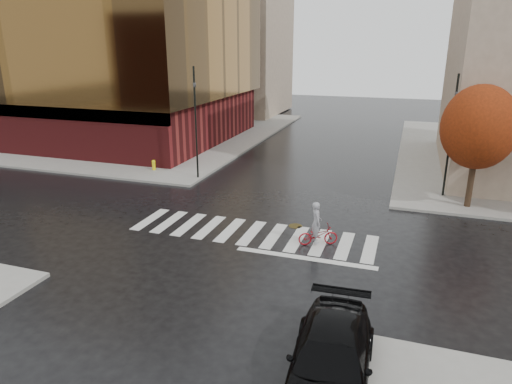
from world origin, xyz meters
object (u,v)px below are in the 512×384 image
(cyclist, at_px, (317,230))
(traffic_light_ne, at_px, (451,129))
(traffic_light_nw, at_px, (196,116))
(sedan, at_px, (330,360))
(fire_hydrant, at_px, (154,164))

(cyclist, bearing_deg, traffic_light_ne, -57.03)
(cyclist, bearing_deg, traffic_light_nw, 27.05)
(sedan, xyz_separation_m, fire_hydrant, (-15.27, 16.82, -0.22))
(traffic_light_ne, xyz_separation_m, fire_hydrant, (-18.83, -0.54, -3.48))
(traffic_light_nw, xyz_separation_m, fire_hydrant, (-3.70, 0.67, -3.62))
(sedan, height_order, cyclist, cyclist)
(cyclist, relative_size, fire_hydrant, 2.79)
(traffic_light_ne, relative_size, fire_hydrant, 9.57)
(traffic_light_nw, bearing_deg, cyclist, 48.91)
(fire_hydrant, bearing_deg, traffic_light_ne, 1.65)
(traffic_light_nw, distance_m, traffic_light_ne, 15.18)
(traffic_light_ne, bearing_deg, fire_hydrant, 0.34)
(cyclist, distance_m, fire_hydrant, 15.56)
(cyclist, xyz_separation_m, traffic_light_nw, (-9.50, 7.58, 3.48))
(sedan, relative_size, cyclist, 2.61)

